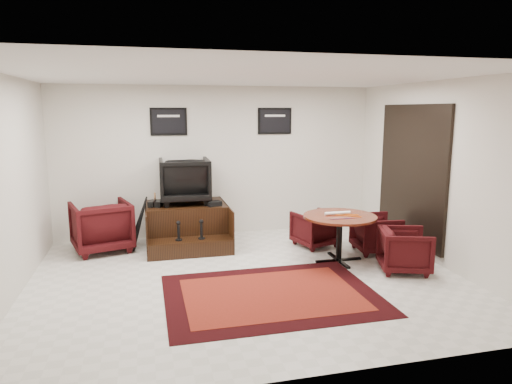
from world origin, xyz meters
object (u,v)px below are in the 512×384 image
table_chair_back (315,227)px  table_chair_corner (405,248)px  armchair_side (101,224)px  shine_podium (187,226)px  meeting_table (340,221)px  table_chair_window (376,232)px  shine_chair (185,178)px

table_chair_back → table_chair_corner: (0.82, -1.53, 0.01)m
armchair_side → table_chair_back: 3.66m
shine_podium → meeting_table: (2.24, -1.50, 0.32)m
shine_podium → table_chair_corner: size_ratio=2.05×
meeting_table → table_chair_corner: size_ratio=1.61×
meeting_table → armchair_side: bearing=158.2°
table_chair_back → table_chair_window: (0.87, -0.57, 0.01)m
armchair_side → table_chair_window: bearing=149.2°
shine_podium → table_chair_back: bearing=-16.1°
meeting_table → shine_chair: bearing=143.7°
shine_chair → table_chair_back: (2.18, -0.78, -0.83)m
shine_podium → meeting_table: 2.72m
shine_podium → armchair_side: (-1.43, -0.04, 0.13)m
armchair_side → table_chair_window: armchair_side is taller
table_chair_window → shine_chair: bearing=71.0°
armchair_side → table_chair_window: 4.63m
shine_chair → table_chair_corner: size_ratio=1.26×
armchair_side → table_chair_corner: (4.43, -2.12, -0.11)m
table_chair_back → table_chair_corner: size_ratio=0.96×
shine_podium → shine_chair: 0.85m
shine_podium → table_chair_back: shine_podium is taller
meeting_table → table_chair_corner: bearing=-40.9°
shine_chair → table_chair_window: (3.05, -1.35, -0.82)m
shine_chair → table_chair_corner: 3.86m
shine_podium → armchair_side: armchair_side is taller
shine_podium → table_chair_corner: shine_podium is taller
shine_chair → armchair_side: size_ratio=0.95×
armchair_side → meeting_table: armchair_side is taller
armchair_side → meeting_table: bearing=142.1°
table_chair_window → table_chair_corner: 0.95m
armchair_side → meeting_table: size_ratio=0.82×
table_chair_window → shine_podium: bearing=73.3°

